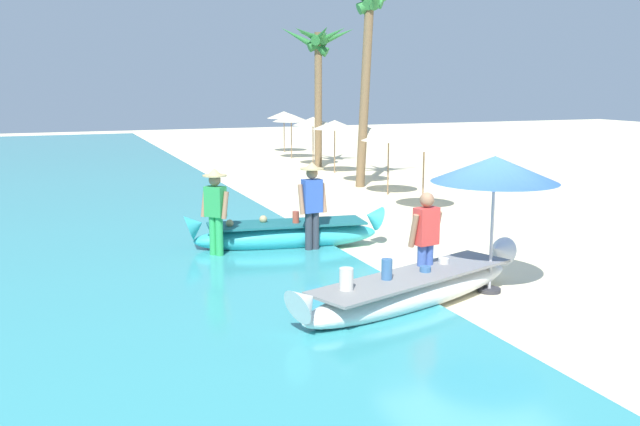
# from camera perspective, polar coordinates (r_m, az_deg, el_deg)

# --- Properties ---
(ground_plane) EXTENTS (80.00, 80.00, 0.00)m
(ground_plane) POSITION_cam_1_polar(r_m,az_deg,el_deg) (11.65, 12.35, -5.82)
(ground_plane) COLOR beige
(boat_white_foreground) EXTENTS (4.50, 2.21, 0.81)m
(boat_white_foreground) POSITION_cam_1_polar(r_m,az_deg,el_deg) (10.31, 7.71, -6.20)
(boat_white_foreground) COLOR white
(boat_white_foreground) RESTS_ON ground
(boat_cyan_midground) EXTENTS (4.01, 1.29, 0.86)m
(boat_cyan_midground) POSITION_cam_1_polar(r_m,az_deg,el_deg) (13.71, -2.73, -1.77)
(boat_cyan_midground) COLOR #33B2BC
(boat_cyan_midground) RESTS_ON ground
(person_vendor_hatted) EXTENTS (0.56, 0.44, 1.78)m
(person_vendor_hatted) POSITION_cam_1_polar(r_m,az_deg,el_deg) (13.19, -0.66, 0.94)
(person_vendor_hatted) COLOR #333842
(person_vendor_hatted) RESTS_ON ground
(person_tourist_customer) EXTENTS (0.58, 0.31, 1.63)m
(person_tourist_customer) POSITION_cam_1_polar(r_m,az_deg,el_deg) (10.69, 8.65, -2.08)
(person_tourist_customer) COLOR #3D5BA8
(person_tourist_customer) RESTS_ON ground
(person_vendor_assistant) EXTENTS (0.51, 0.54, 1.71)m
(person_vendor_assistant) POSITION_cam_1_polar(r_m,az_deg,el_deg) (12.89, -8.55, 0.43)
(person_vendor_assistant) COLOR green
(person_vendor_assistant) RESTS_ON ground
(patio_umbrella_large) EXTENTS (1.95, 1.95, 2.15)m
(patio_umbrella_large) POSITION_cam_1_polar(r_m,az_deg,el_deg) (10.97, 14.11, 3.44)
(patio_umbrella_large) COLOR #B7B7BC
(patio_umbrella_large) RESTS_ON ground
(parasol_row_0) EXTENTS (1.60, 1.60, 1.91)m
(parasol_row_0) POSITION_cam_1_polar(r_m,az_deg,el_deg) (17.90, 8.53, 5.71)
(parasol_row_0) COLOR #8E6B47
(parasol_row_0) RESTS_ON ground
(parasol_row_1) EXTENTS (1.60, 1.60, 1.91)m
(parasol_row_1) POSITION_cam_1_polar(r_m,az_deg,el_deg) (20.36, 5.64, 6.36)
(parasol_row_1) COLOR #8E6B47
(parasol_row_1) RESTS_ON ground
(parasol_row_2) EXTENTS (1.60, 1.60, 1.91)m
(parasol_row_2) POSITION_cam_1_polar(r_m,az_deg,el_deg) (22.66, 3.45, 6.83)
(parasol_row_2) COLOR #8E6B47
(parasol_row_2) RESTS_ON ground
(parasol_row_3) EXTENTS (1.60, 1.60, 1.91)m
(parasol_row_3) POSITION_cam_1_polar(r_m,az_deg,el_deg) (25.28, 1.21, 7.24)
(parasol_row_3) COLOR #8E6B47
(parasol_row_3) RESTS_ON ground
(parasol_row_4) EXTENTS (1.60, 1.60, 1.91)m
(parasol_row_4) POSITION_cam_1_polar(r_m,az_deg,el_deg) (27.60, -0.58, 7.53)
(parasol_row_4) COLOR #8E6B47
(parasol_row_4) RESTS_ON ground
(parasol_row_5) EXTENTS (1.60, 1.60, 1.91)m
(parasol_row_5) POSITION_cam_1_polar(r_m,az_deg,el_deg) (30.18, -2.37, 7.79)
(parasol_row_5) COLOR #8E6B47
(parasol_row_5) RESTS_ON ground
(parasol_row_6) EXTENTS (1.60, 1.60, 1.91)m
(parasol_row_6) POSITION_cam_1_polar(r_m,az_deg,el_deg) (32.96, -2.97, 8.02)
(parasol_row_6) COLOR #8E6B47
(parasol_row_6) RESTS_ON ground
(palm_tree_tall_inland) EXTENTS (2.82, 2.68, 5.41)m
(palm_tree_tall_inland) POSITION_cam_1_polar(r_m,az_deg,el_deg) (26.70, -0.15, 13.18)
(palm_tree_tall_inland) COLOR brown
(palm_tree_tall_inland) RESTS_ON ground
(palm_tree_leaning_seaward) EXTENTS (2.97, 2.63, 6.41)m
(palm_tree_leaning_seaward) POSITION_cam_1_polar(r_m,az_deg,el_deg) (22.02, 4.03, 15.77)
(palm_tree_leaning_seaward) COLOR brown
(palm_tree_leaning_seaward) RESTS_ON ground
(paddle) EXTENTS (0.51, 1.79, 0.05)m
(paddle) POSITION_cam_1_polar(r_m,az_deg,el_deg) (9.01, 11.90, -10.56)
(paddle) COLOR #8E6B47
(paddle) RESTS_ON ground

